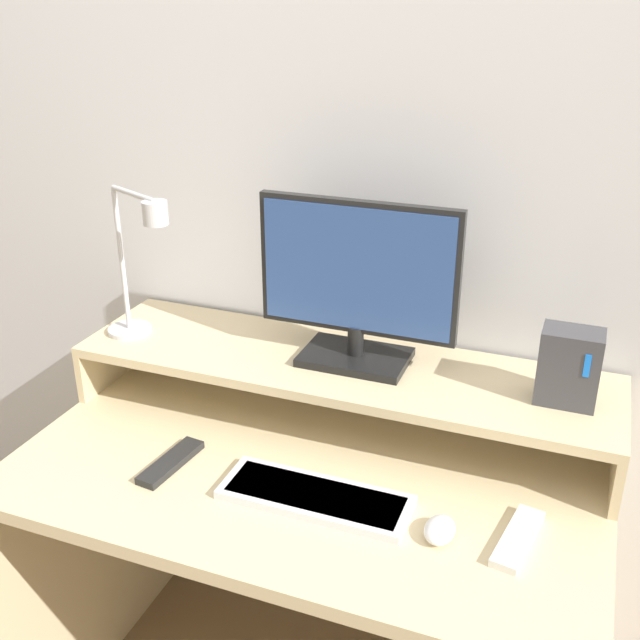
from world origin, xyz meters
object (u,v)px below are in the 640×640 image
(remote_secondary, at_px, (518,538))
(remote_control, at_px, (171,462))
(mouse, at_px, (440,530))
(router_dock, at_px, (569,367))
(monitor, at_px, (357,283))
(desk_lamp, at_px, (139,265))
(keyboard, at_px, (315,497))

(remote_secondary, bearing_deg, remote_control, -178.34)
(remote_control, bearing_deg, mouse, -1.76)
(mouse, distance_m, remote_secondary, 0.14)
(router_dock, bearing_deg, monitor, 177.59)
(remote_control, bearing_deg, desk_lamp, 129.75)
(monitor, relative_size, remote_secondary, 2.42)
(monitor, relative_size, desk_lamp, 1.22)
(desk_lamp, xyz_separation_m, remote_control, (0.20, -0.24, -0.33))
(desk_lamp, relative_size, remote_secondary, 1.99)
(mouse, bearing_deg, remote_secondary, 15.78)
(keyboard, bearing_deg, remote_control, 179.65)
(mouse, bearing_deg, router_dock, 61.69)
(monitor, relative_size, keyboard, 1.19)
(remote_control, bearing_deg, monitor, 47.88)
(keyboard, height_order, remote_control, keyboard)
(keyboard, distance_m, remote_secondary, 0.38)
(remote_secondary, bearing_deg, mouse, -164.22)
(router_dock, bearing_deg, mouse, -118.31)
(monitor, distance_m, mouse, 0.54)
(mouse, xyz_separation_m, remote_control, (-0.57, 0.02, -0.01))
(remote_secondary, bearing_deg, keyboard, -176.65)
(desk_lamp, xyz_separation_m, remote_secondary, (0.90, -0.22, -0.33))
(monitor, xyz_separation_m, desk_lamp, (-0.49, -0.09, 0.01))
(mouse, bearing_deg, monitor, 129.16)
(router_dock, relative_size, remote_control, 0.89)
(monitor, bearing_deg, keyboard, -84.68)
(desk_lamp, xyz_separation_m, mouse, (0.77, -0.26, -0.32))
(remote_control, height_order, remote_secondary, same)
(monitor, distance_m, desk_lamp, 0.50)
(keyboard, relative_size, remote_control, 2.10)
(router_dock, distance_m, remote_secondary, 0.36)
(monitor, relative_size, mouse, 5.49)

